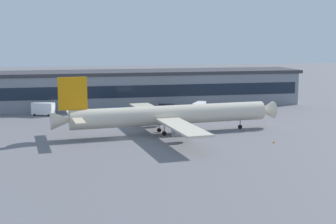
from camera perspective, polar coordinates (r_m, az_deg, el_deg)
name	(u,v)px	position (r m, az deg, el deg)	size (l,w,h in m)	color
ground_plane	(121,138)	(121.68, -5.56, -3.02)	(600.00, 600.00, 0.00)	slate
terminal_building	(103,89)	(174.82, -7.65, 2.71)	(144.60, 20.04, 12.78)	gray
airliner	(168,115)	(125.44, -0.03, -0.37)	(60.75, 52.44, 15.36)	beige
fuel_truck	(199,107)	(160.56, 3.66, 0.59)	(6.66, 8.66, 3.35)	white
belt_loader	(116,111)	(157.42, -6.16, 0.12)	(3.58, 6.70, 1.95)	#2651A5
follow_me_car	(143,112)	(155.06, -2.96, 0.00)	(2.39, 4.57, 1.85)	yellow
crew_van	(167,107)	(162.56, -0.15, 0.56)	(5.60, 3.50, 2.55)	black
catering_truck	(43,108)	(159.44, -14.53, 0.41)	(7.59, 5.60, 4.15)	white
traffic_cone_0	(274,142)	(117.76, 12.39, -3.44)	(0.50, 0.50, 0.62)	#F2590C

